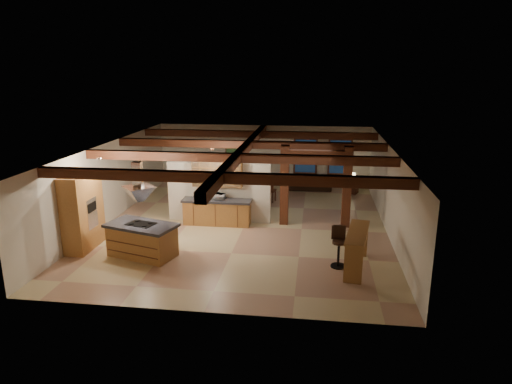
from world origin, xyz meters
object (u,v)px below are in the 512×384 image
kitchen_island (142,240)px  sofa (309,183)px  bar_counter (357,244)px  dining_table (247,197)px

kitchen_island → sofa: kitchen_island is taller
sofa → bar_counter: (1.50, -8.56, 0.45)m
sofa → bar_counter: bar_counter is taller
dining_table → sofa: 3.76m
bar_counter → sofa: bearing=99.9°
kitchen_island → dining_table: (2.33, 5.68, -0.17)m
sofa → dining_table: bearing=44.9°
kitchen_island → sofa: size_ratio=1.11×
bar_counter → kitchen_island: bearing=179.3°
kitchen_island → dining_table: kitchen_island is taller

